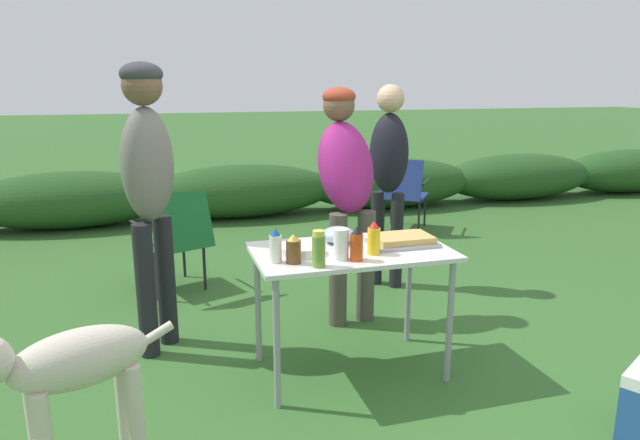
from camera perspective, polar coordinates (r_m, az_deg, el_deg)
name	(u,v)px	position (r m, az deg, el deg)	size (l,w,h in m)	color
ground_plane	(350,370)	(3.48, 2.98, -14.71)	(60.00, 60.00, 0.00)	#336028
shrub_hedge	(242,191)	(7.22, -7.81, 2.91)	(14.40, 0.90, 0.65)	#234C1E
folding_table	(351,263)	(3.22, 3.13, -4.27)	(1.10, 0.64, 0.74)	silver
food_tray	(403,240)	(3.31, 8.26, -2.03)	(0.37, 0.25, 0.06)	#9E9EA3
plate_stack	(300,249)	(3.11, -2.00, -2.94)	(0.24, 0.24, 0.05)	white
mixing_bowl	(339,235)	(3.32, 1.87, -1.49)	(0.20, 0.20, 0.09)	#99B2CC
paper_cup_stack	(341,244)	(3.00, 2.12, -2.44)	(0.08, 0.08, 0.17)	white
mustard_bottle	(374,238)	(3.10, 5.40, -1.84)	(0.07, 0.07, 0.19)	yellow
mayo_bottle	(275,246)	(2.96, -4.47, -2.61)	(0.06, 0.06, 0.18)	silver
hot_sauce_bottle	(357,244)	(2.98, 3.68, -2.44)	(0.07, 0.07, 0.19)	#CC4214
beer_bottle	(294,249)	(2.94, -2.67, -2.93)	(0.08, 0.08, 0.16)	brown
relish_jar	(319,249)	(2.87, -0.13, -2.93)	(0.07, 0.07, 0.19)	olive
standing_person_in_dark_puffer	(346,179)	(3.92, 2.63, 4.09)	(0.45, 0.54, 1.62)	#4C473D
standing_person_in_olive_jacket	(148,176)	(3.54, -16.78, 4.23)	(0.43, 0.45, 1.77)	black
standing_person_in_red_jacket	(389,166)	(4.59, 6.87, 5.43)	(0.39, 0.38, 1.64)	black
dog	(68,373)	(2.54, -23.86, -13.79)	(0.83, 0.42, 0.76)	beige
camp_chair_green_behind_table	(175,236)	(4.65, -14.34, -1.55)	(0.64, 0.72, 0.83)	#19602D
camp_chair_near_hedge	(404,190)	(6.48, 8.35, 2.94)	(0.72, 0.75, 0.83)	navy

